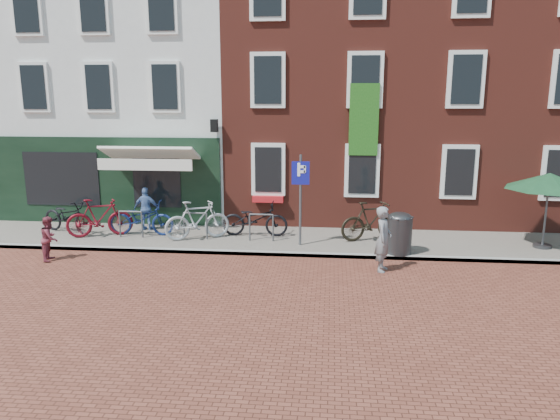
# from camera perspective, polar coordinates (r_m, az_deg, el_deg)

# --- Properties ---
(ground) EXTENTS (80.00, 80.00, 0.00)m
(ground) POSITION_cam_1_polar(r_m,az_deg,el_deg) (14.47, -4.66, -4.97)
(ground) COLOR brown
(sidewalk) EXTENTS (24.00, 3.00, 0.10)m
(sidewalk) POSITION_cam_1_polar(r_m,az_deg,el_deg) (15.75, -0.09, -3.32)
(sidewalk) COLOR slate
(sidewalk) RESTS_ON ground
(building_stucco) EXTENTS (8.00, 8.00, 9.00)m
(building_stucco) POSITION_cam_1_polar(r_m,az_deg,el_deg) (21.93, -14.74, 12.43)
(building_stucco) COLOR silver
(building_stucco) RESTS_ON ground
(building_brick_mid) EXTENTS (6.00, 8.00, 10.00)m
(building_brick_mid) POSITION_cam_1_polar(r_m,az_deg,el_deg) (20.62, 4.35, 14.22)
(building_brick_mid) COLOR maroon
(building_brick_mid) RESTS_ON ground
(building_brick_right) EXTENTS (6.00, 8.00, 10.00)m
(building_brick_right) POSITION_cam_1_polar(r_m,az_deg,el_deg) (21.32, 21.16, 13.39)
(building_brick_right) COLOR maroon
(building_brick_right) RESTS_ON ground
(litter_bin) EXTENTS (0.67, 0.67, 1.22)m
(litter_bin) POSITION_cam_1_polar(r_m,az_deg,el_deg) (14.46, 12.99, -2.25)
(litter_bin) COLOR #313133
(litter_bin) RESTS_ON sidewalk
(parking_sign) EXTENTS (0.50, 0.08, 2.61)m
(parking_sign) POSITION_cam_1_polar(r_m,az_deg,el_deg) (14.69, 2.26, 2.57)
(parking_sign) COLOR #4C4C4F
(parking_sign) RESTS_ON sidewalk
(parasol) EXTENTS (2.39, 2.39, 2.23)m
(parasol) POSITION_cam_1_polar(r_m,az_deg,el_deg) (16.21, 27.47, 3.12)
(parasol) COLOR #4C4C4F
(parasol) RESTS_ON sidewalk
(woman) EXTENTS (0.53, 0.68, 1.65)m
(woman) POSITION_cam_1_polar(r_m,az_deg,el_deg) (13.20, 11.27, -3.14)
(woman) COLOR slate
(woman) RESTS_ON ground
(boy) EXTENTS (0.56, 0.66, 1.19)m
(boy) POSITION_cam_1_polar(r_m,az_deg,el_deg) (15.17, -23.95, -2.86)
(boy) COLOR brown
(boy) RESTS_ON ground
(cafe_person) EXTENTS (0.82, 0.36, 1.39)m
(cafe_person) POSITION_cam_1_polar(r_m,az_deg,el_deg) (17.14, -14.45, 0.14)
(cafe_person) COLOR #5A78B1
(cafe_person) RESTS_ON sidewalk
(bicycle_0) EXTENTS (2.13, 1.37, 1.06)m
(bicycle_0) POSITION_cam_1_polar(r_m,az_deg,el_deg) (17.61, -22.24, -0.63)
(bicycle_0) COLOR black
(bicycle_0) RESTS_ON sidewalk
(bicycle_1) EXTENTS (2.02, 1.26, 1.18)m
(bicycle_1) POSITION_cam_1_polar(r_m,az_deg,el_deg) (16.77, -19.18, -0.80)
(bicycle_1) COLOR #5F0B14
(bicycle_1) RESTS_ON sidewalk
(bicycle_2) EXTENTS (2.03, 0.74, 1.06)m
(bicycle_2) POSITION_cam_1_polar(r_m,az_deg,el_deg) (16.59, -14.95, -0.87)
(bicycle_2) COLOR navy
(bicycle_2) RESTS_ON sidewalk
(bicycle_3) EXTENTS (2.00, 1.33, 1.18)m
(bicycle_3) POSITION_cam_1_polar(r_m,az_deg,el_deg) (15.72, -9.06, -1.10)
(bicycle_3) COLOR #A1A1A4
(bicycle_3) RESTS_ON sidewalk
(bicycle_4) EXTENTS (2.03, 0.73, 1.06)m
(bicycle_4) POSITION_cam_1_polar(r_m,az_deg,el_deg) (15.93, -2.77, -1.00)
(bicycle_4) COLOR black
(bicycle_4) RESTS_ON sidewalk
(bicycle_5) EXTENTS (2.02, 1.26, 1.18)m
(bicycle_5) POSITION_cam_1_polar(r_m,az_deg,el_deg) (15.66, 10.02, -1.18)
(bicycle_5) COLOR black
(bicycle_5) RESTS_ON sidewalk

